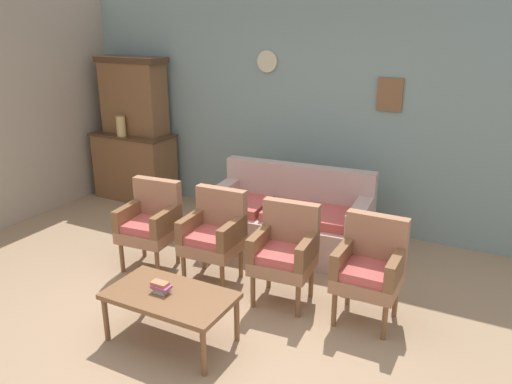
# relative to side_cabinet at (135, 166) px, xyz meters

# --- Properties ---
(ground_plane) EXTENTS (7.68, 7.68, 0.00)m
(ground_plane) POSITION_rel_side_cabinet_xyz_m (2.51, -2.25, -0.47)
(ground_plane) COLOR #997A5B
(wall_back_with_decor) EXTENTS (6.40, 0.09, 2.70)m
(wall_back_with_decor) POSITION_rel_side_cabinet_xyz_m (2.51, 0.38, 0.89)
(wall_back_with_decor) COLOR gray
(wall_back_with_decor) RESTS_ON ground
(side_cabinet) EXTENTS (1.16, 0.55, 0.93)m
(side_cabinet) POSITION_rel_side_cabinet_xyz_m (0.00, 0.00, 0.00)
(side_cabinet) COLOR brown
(side_cabinet) RESTS_ON ground
(cabinet_upper_hutch) EXTENTS (0.99, 0.38, 1.03)m
(cabinet_upper_hutch) POSITION_rel_side_cabinet_xyz_m (0.00, 0.08, 0.98)
(cabinet_upper_hutch) COLOR brown
(cabinet_upper_hutch) RESTS_ON side_cabinet
(vase_on_cabinet) EXTENTS (0.13, 0.13, 0.27)m
(vase_on_cabinet) POSITION_rel_side_cabinet_xyz_m (-0.03, -0.18, 0.60)
(vase_on_cabinet) COLOR tan
(vase_on_cabinet) RESTS_ON side_cabinet
(floral_couch) EXTENTS (1.78, 0.93, 0.90)m
(floral_couch) POSITION_rel_side_cabinet_xyz_m (2.63, -0.54, -0.14)
(floral_couch) COLOR tan
(floral_couch) RESTS_ON ground
(armchair_row_middle) EXTENTS (0.56, 0.53, 0.90)m
(armchair_row_middle) POSITION_rel_side_cabinet_xyz_m (1.54, -1.58, 0.03)
(armchair_row_middle) COLOR #9E6B4C
(armchair_row_middle) RESTS_ON ground
(armchair_near_cabinet) EXTENTS (0.54, 0.51, 0.90)m
(armchair_near_cabinet) POSITION_rel_side_cabinet_xyz_m (2.27, -1.52, 0.03)
(armchair_near_cabinet) COLOR #9E6B4C
(armchair_near_cabinet) RESTS_ON ground
(armchair_by_doorway) EXTENTS (0.56, 0.53, 0.90)m
(armchair_by_doorway) POSITION_rel_side_cabinet_xyz_m (3.03, -1.55, 0.03)
(armchair_by_doorway) COLOR #9E6B4C
(armchair_by_doorway) RESTS_ON ground
(armchair_near_couch_end) EXTENTS (0.52, 0.49, 0.90)m
(armchair_near_couch_end) POSITION_rel_side_cabinet_xyz_m (3.78, -1.51, 0.03)
(armchair_near_couch_end) COLOR #9E6B4C
(armchair_near_couch_end) RESTS_ON ground
(coffee_table) EXTENTS (1.00, 0.56, 0.42)m
(coffee_table) POSITION_rel_side_cabinet_xyz_m (2.49, -2.54, -0.09)
(coffee_table) COLOR brown
(coffee_table) RESTS_ON ground
(book_stack_on_table) EXTENTS (0.16, 0.11, 0.09)m
(book_stack_on_table) POSITION_rel_side_cabinet_xyz_m (2.42, -2.55, -0.00)
(book_stack_on_table) COLOR #B0A095
(book_stack_on_table) RESTS_ON coffee_table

